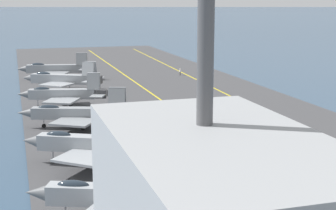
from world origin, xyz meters
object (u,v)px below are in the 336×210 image
object	(u,v)px
parked_jet_nearest	(118,196)
parked_jet_second	(92,144)
crew_white_vest	(180,71)
parked_jet_fifth	(63,79)
parked_jet_sixth	(56,69)
crew_red_vest	(225,116)
parked_jet_third	(78,113)
parked_jet_fourth	(64,94)

from	to	relation	value
parked_jet_nearest	parked_jet_second	world-z (taller)	parked_jet_second
crew_white_vest	parked_jet_second	bearing A→B (deg)	153.86
parked_jet_fifth	parked_jet_sixth	distance (m)	16.68
parked_jet_fifth	crew_white_vest	world-z (taller)	parked_jet_fifth
parked_jet_nearest	parked_jet_second	distance (m)	15.76
crew_white_vest	crew_red_vest	xyz separation A→B (m)	(-47.78, 8.20, -0.02)
crew_red_vest	parked_jet_third	bearing A→B (deg)	84.06
parked_jet_second	crew_white_vest	bearing A→B (deg)	-26.14
parked_jet_third	parked_jet_nearest	bearing A→B (deg)	178.86
parked_jet_third	crew_white_vest	xyz separation A→B (m)	(45.46, -30.45, -1.31)
parked_jet_nearest	parked_jet_sixth	bearing A→B (deg)	-0.91
crew_white_vest	parked_jet_sixth	bearing A→B (deg)	86.59
parked_jet_second	parked_jet_third	xyz separation A→B (m)	(17.69, -0.54, -0.28)
parked_jet_third	crew_white_vest	size ratio (longest dim) A/B	10.13
parked_jet_sixth	crew_red_vest	bearing A→B (deg)	-156.41
parked_jet_second	parked_jet_fifth	bearing A→B (deg)	-1.32
crew_white_vest	crew_red_vest	distance (m)	48.47
parked_jet_nearest	parked_jet_sixth	xyz separation A→B (m)	(80.68, -1.28, 0.24)
parked_jet_third	crew_white_vest	world-z (taller)	parked_jet_third
parked_jet_sixth	parked_jet_fourth	bearing A→B (deg)	177.72
parked_jet_fourth	parked_jet_sixth	size ratio (longest dim) A/B	0.87
parked_jet_sixth	crew_red_vest	world-z (taller)	parked_jet_sixth
parked_jet_second	parked_jet_third	size ratio (longest dim) A/B	0.94
parked_jet_nearest	parked_jet_fifth	bearing A→B (deg)	-1.11
parked_jet_nearest	parked_jet_second	xyz separation A→B (m)	(15.76, -0.12, 0.19)
parked_jet_second	parked_jet_fourth	world-z (taller)	parked_jet_fourth
parked_jet_fifth	crew_red_vest	bearing A→B (deg)	-146.59
parked_jet_fourth	parked_jet_fifth	distance (m)	16.48
parked_jet_fifth	crew_red_vest	size ratio (longest dim) A/B	9.99
parked_jet_sixth	crew_white_vest	size ratio (longest dim) A/B	10.25
parked_jet_fourth	crew_red_vest	distance (m)	28.28
crew_white_vest	parked_jet_fifth	bearing A→B (deg)	116.51
parked_jet_fifth	parked_jet_sixth	xyz separation A→B (m)	(16.68, -0.04, -0.09)
parked_jet_fourth	parked_jet_second	bearing A→B (deg)	-179.71
parked_jet_second	parked_jet_third	world-z (taller)	parked_jet_third
parked_jet_second	parked_jet_third	bearing A→B (deg)	-1.76
parked_jet_nearest	parked_jet_fourth	xyz separation A→B (m)	(47.56, 0.04, 0.27)
parked_jet_nearest	parked_jet_second	bearing A→B (deg)	-0.45
parked_jet_fourth	parked_jet_fifth	size ratio (longest dim) A/B	0.92
parked_jet_second	parked_jet_fifth	distance (m)	48.25
parked_jet_second	parked_jet_fifth	world-z (taller)	parked_jet_fifth
parked_jet_sixth	crew_red_vest	size ratio (longest dim) A/B	10.49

